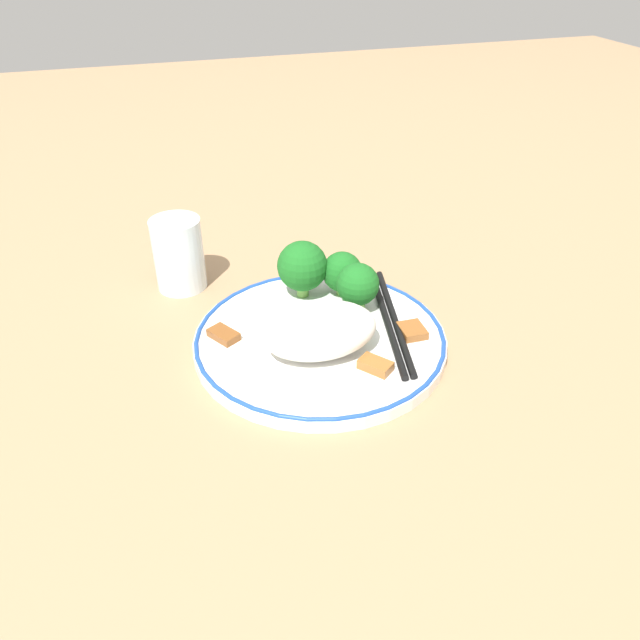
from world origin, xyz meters
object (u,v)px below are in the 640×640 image
Objects in this scene: broccoli_back_right at (302,266)px; broccoli_back_center at (342,272)px; broccoli_back_left at (358,285)px; chopsticks at (391,321)px; drinking_glass at (179,254)px; plate at (320,339)px.

broccoli_back_center is at bearing 166.17° from broccoli_back_right.
broccoli_back_right reaches higher than broccoli_back_left.
broccoli_back_right reaches higher than chopsticks.
drinking_glass is (0.17, -0.10, 0.00)m from broccoli_back_center.
plate is 1.35× the size of chopsticks.
plate is at bearing 126.05° from drinking_glass.
broccoli_back_left is (-0.05, -0.04, 0.04)m from plate.
broccoli_back_right is at bearing -48.79° from chopsticks.
broccoli_back_center is (-0.05, -0.07, 0.03)m from plate.
broccoli_back_center is at bearing 150.73° from drinking_glass.
broccoli_back_center is 0.27× the size of chopsticks.
broccoli_back_left is at bearing 135.25° from broccoli_back_right.
chopsticks is (-0.03, 0.08, -0.03)m from broccoli_back_center.
chopsticks is at bearing 178.68° from plate.
broccoli_back_center is at bearing -82.43° from broccoli_back_left.
plate is 0.10m from broccoli_back_right.
plate is 0.22m from drinking_glass.
broccoli_back_right is at bearing -13.83° from broccoli_back_center.
broccoli_back_right is at bearing 146.27° from drinking_glass.
plate is 3.96× the size of broccoli_back_right.
drinking_glass is at bearing -29.27° from broccoli_back_center.
drinking_glass is at bearing -37.12° from broccoli_back_left.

